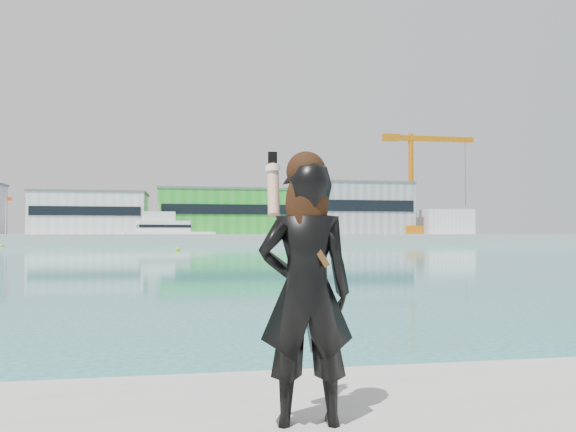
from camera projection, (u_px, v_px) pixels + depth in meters
The scene contains 12 objects.
far_quay at pixel (190, 238), 132.30m from camera, with size 320.00×40.00×2.00m, color #9E9E99.
warehouse_white at pixel (91, 213), 126.59m from camera, with size 24.48×15.35×9.50m.
warehouse_green at pixel (225, 212), 131.92m from camera, with size 30.60×16.36×10.50m.
warehouse_grey_right at pixel (356, 209), 137.62m from camera, with size 25.50×15.35×12.50m.
ancillary_shed at pixel (443, 222), 139.47m from camera, with size 12.00×10.00×6.00m, color silver.
dock_crane at pixel (416, 180), 134.29m from camera, with size 23.00×4.00×24.00m.
flagpole_left at pixel (6, 212), 116.91m from camera, with size 1.28×0.16×8.00m.
flagpole_right at pixel (289, 214), 127.53m from camera, with size 1.28×0.16×8.00m.
motor_yacht at pixel (166, 232), 118.16m from camera, with size 19.54×8.96×8.80m.
buoy_near at pixel (178, 250), 70.46m from camera, with size 0.50×0.50×0.50m, color #DAD40B.
buoy_far at pixel (2, 246), 94.13m from camera, with size 0.50×0.50×0.50m, color #DAD40B.
woman at pixel (306, 284), 3.90m from camera, with size 0.69×0.48×1.92m.
Camera 1 is at (-0.68, -4.40, 2.12)m, focal length 35.00 mm.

